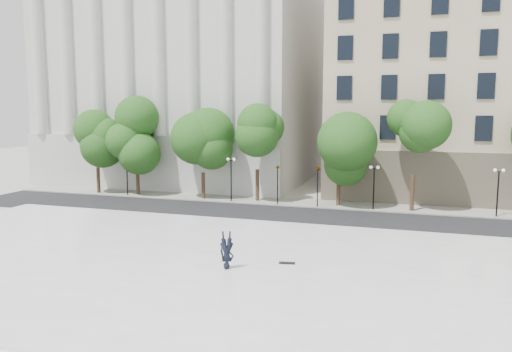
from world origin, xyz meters
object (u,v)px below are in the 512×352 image
object	(u,v)px
traffic_light_west	(278,166)
person_lying	(227,264)
traffic_light_east	(318,167)
skateboard	(287,263)

from	to	relation	value
traffic_light_west	person_lying	distance (m)	20.27
traffic_light_west	person_lying	world-z (taller)	traffic_light_west
traffic_light_east	person_lying	distance (m)	20.11
traffic_light_east	person_lying	world-z (taller)	traffic_light_east
traffic_light_west	skateboard	size ratio (longest dim) A/B	4.89
skateboard	traffic_light_east	bearing A→B (deg)	85.09
traffic_light_east	person_lying	size ratio (longest dim) A/B	2.11
traffic_light_west	traffic_light_east	bearing A→B (deg)	0.00
traffic_light_west	skateboard	world-z (taller)	traffic_light_west
skateboard	person_lying	bearing A→B (deg)	-157.91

